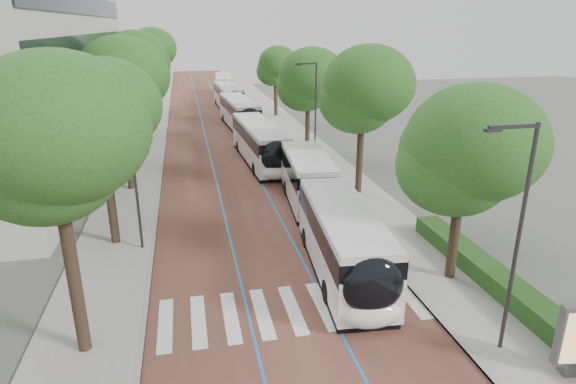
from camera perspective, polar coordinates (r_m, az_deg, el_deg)
The scene contains 21 objects.
ground at distance 19.12m, azimuth 0.64°, elevation -15.43°, with size 160.00×160.00×0.00m, color #51544C.
road at distance 56.50m, azimuth -8.44°, elevation 7.91°, with size 11.00×140.00×0.02m, color #562D26.
sidewalk_left at distance 56.52m, azimuth -16.11°, elevation 7.42°, with size 4.00×140.00×0.12m, color gray.
sidewalk_right at distance 57.45m, azimuth -0.89°, elevation 8.35°, with size 4.00×140.00×0.12m, color gray.
kerb_left at distance 56.42m, azimuth -14.17°, elevation 7.57°, with size 0.20×140.00×0.14m, color gray.
kerb_right at distance 57.11m, azimuth -2.78°, elevation 8.26°, with size 0.20×140.00×0.14m, color gray.
zebra_crossing at distance 19.95m, azimuth 0.56°, elevation -13.70°, with size 10.55×3.60×0.01m.
lane_line_left at distance 56.42m, azimuth -10.08°, elevation 7.82°, with size 0.12×126.00×0.01m, color #2369B0.
lane_line_right at distance 56.62m, azimuth -6.82°, elevation 8.02°, with size 0.12×126.00×0.01m, color #2369B0.
hedge at distance 22.39m, azimuth 24.40°, elevation -10.20°, with size 1.20×14.00×0.80m, color #204818.
streetlight_near at distance 17.07m, azimuth 25.40°, elevation -3.49°, with size 1.82×0.20×8.00m.
streetlight_far at distance 39.15m, azimuth 3.04°, elevation 10.28°, with size 1.82×0.20×8.00m.
lamp_post_left at distance 24.43m, azimuth -17.75°, elevation 2.24°, with size 0.14×0.14×8.00m, color #2B2C2E.
trees_left at distance 43.18m, azimuth -17.90°, elevation 13.30°, with size 6.47×60.95×10.05m.
trees_right at distance 37.17m, azimuth 5.62°, elevation 11.70°, with size 6.04×47.25×9.21m.
lead_bus at distance 25.32m, azimuth 4.47°, elevation -2.25°, with size 4.04×18.54×3.20m.
bus_queued_0 at distance 39.57m, azimuth -3.28°, elevation 5.66°, with size 3.15×12.51×3.20m.
bus_queued_1 at distance 53.64m, azimuth -5.72°, elevation 9.18°, with size 3.32×12.53×3.20m.
bus_queued_2 at distance 66.51m, azimuth -7.06°, elevation 11.06°, with size 3.10×12.50×3.20m.
bus_queued_3 at distance 79.87m, azimuth -7.63°, elevation 12.38°, with size 3.25×12.52×3.20m.
ad_panel at distance 18.39m, azimuth 30.92°, elevation -14.71°, with size 1.24×0.55×2.50m.
Camera 1 is at (-3.51, -15.34, 10.86)m, focal length 30.00 mm.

